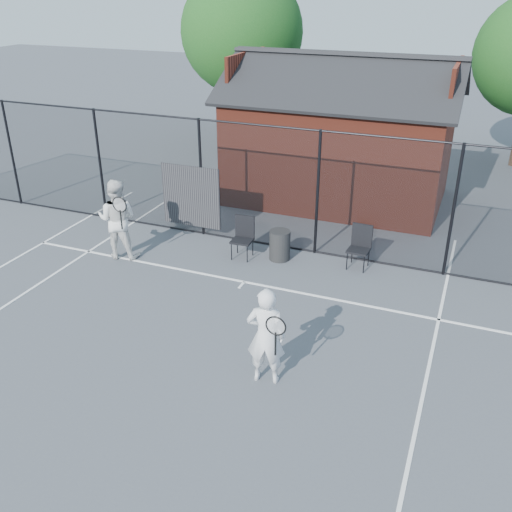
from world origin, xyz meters
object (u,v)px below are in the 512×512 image
at_px(clubhouse, 340,145).
at_px(waste_bin, 280,245).
at_px(chair_left, 242,239).
at_px(chair_right, 359,248).
at_px(player_back, 117,219).
at_px(player_front, 266,336).

distance_m(clubhouse, waste_bin, 4.80).
relative_size(chair_left, chair_right, 1.00).
xyz_separation_m(chair_left, waste_bin, (0.85, 0.26, -0.13)).
bearing_deg(chair_right, player_back, -160.97).
height_order(player_back, chair_right, player_back).
bearing_deg(player_back, chair_right, 15.60).
distance_m(clubhouse, chair_right, 4.82).
bearing_deg(chair_right, chair_left, -165.91).
xyz_separation_m(clubhouse, player_back, (-3.73, -5.90, -0.65)).
relative_size(player_back, chair_right, 1.94).
bearing_deg(player_front, player_back, 147.84).
bearing_deg(clubhouse, chair_left, -101.77).
height_order(clubhouse, waste_bin, clubhouse).
distance_m(chair_left, chair_right, 2.70).
xyz_separation_m(clubhouse, chair_right, (1.63, -4.40, -1.11)).
relative_size(chair_left, waste_bin, 1.37).
bearing_deg(chair_left, player_front, -64.88).
bearing_deg(clubhouse, player_back, -122.33).
distance_m(player_front, waste_bin, 4.55).
relative_size(player_back, chair_left, 1.95).
bearing_deg(chair_left, chair_right, 7.83).
height_order(chair_left, chair_right, chair_right).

